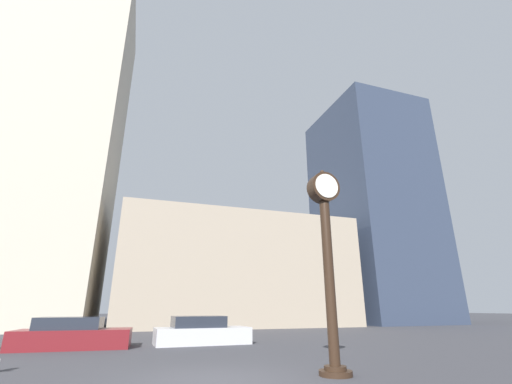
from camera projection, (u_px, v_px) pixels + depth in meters
name	position (u px, v px, depth m)	size (l,w,h in m)	color
ground_plane	(215.00, 382.00, 7.55)	(200.00, 200.00, 0.00)	#38383D
building_tall_tower	(35.00, 137.00, 30.63)	(13.63, 12.00, 32.13)	#BCB29E
building_storefront_row	(233.00, 273.00, 32.65)	(20.45, 12.00, 9.46)	gray
building_glass_modern	(372.00, 210.00, 40.30)	(10.21, 12.00, 25.03)	#2D384C
street_clock	(327.00, 250.00, 9.13)	(0.85, 0.80, 5.31)	black
car_maroon	(73.00, 335.00, 13.72)	(4.40, 2.12, 1.19)	maroon
car_silver	(201.00, 332.00, 15.42)	(4.23, 1.91, 1.19)	#BCBCC1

